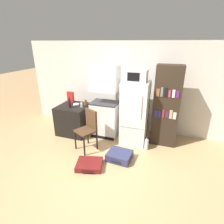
{
  "coord_description": "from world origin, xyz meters",
  "views": [
    {
      "loc": [
        1.19,
        -2.67,
        2.39
      ],
      "look_at": [
        -0.02,
        0.85,
        0.9
      ],
      "focal_mm": 28.0,
      "sensor_mm": 36.0,
      "label": 1
    }
  ],
  "objects_px": {
    "side_table": "(74,119)",
    "refrigerator": "(135,113)",
    "chair": "(88,126)",
    "suitcase_large_flat": "(120,156)",
    "bookshelf": "(166,107)",
    "bottle_amber_beer": "(86,103)",
    "kitchen_hutch": "(105,105)",
    "microwave": "(137,76)",
    "suitcase_small_flat": "(89,165)",
    "bowl": "(76,105)",
    "bottle_wine_dark": "(69,103)",
    "bottle_clear_short": "(82,105)",
    "water_bottle_front": "(146,144)",
    "cereal_box": "(71,97)"
  },
  "relations": [
    {
      "from": "side_table",
      "to": "refrigerator",
      "type": "bearing_deg",
      "value": 2.43
    },
    {
      "from": "kitchen_hutch",
      "to": "bottle_wine_dark",
      "type": "xyz_separation_m",
      "value": [
        -0.89,
        -0.28,
        0.04
      ]
    },
    {
      "from": "side_table",
      "to": "microwave",
      "type": "distance_m",
      "value": 2.13
    },
    {
      "from": "bottle_amber_beer",
      "to": "chair",
      "type": "xyz_separation_m",
      "value": [
        0.43,
        -0.75,
        -0.28
      ]
    },
    {
      "from": "side_table",
      "to": "bottle_wine_dark",
      "type": "distance_m",
      "value": 0.53
    },
    {
      "from": "side_table",
      "to": "suitcase_small_flat",
      "type": "xyz_separation_m",
      "value": [
        1.05,
        -1.25,
        -0.34
      ]
    },
    {
      "from": "cereal_box",
      "to": "chair",
      "type": "distance_m",
      "value": 1.35
    },
    {
      "from": "kitchen_hutch",
      "to": "chair",
      "type": "height_order",
      "value": "kitchen_hutch"
    },
    {
      "from": "bottle_amber_beer",
      "to": "suitcase_large_flat",
      "type": "distance_m",
      "value": 1.76
    },
    {
      "from": "side_table",
      "to": "refrigerator",
      "type": "xyz_separation_m",
      "value": [
        1.69,
        0.07,
        0.38
      ]
    },
    {
      "from": "chair",
      "to": "bookshelf",
      "type": "bearing_deg",
      "value": 53.96
    },
    {
      "from": "suitcase_small_flat",
      "to": "water_bottle_front",
      "type": "height_order",
      "value": "water_bottle_front"
    },
    {
      "from": "chair",
      "to": "kitchen_hutch",
      "type": "bearing_deg",
      "value": 107.65
    },
    {
      "from": "chair",
      "to": "suitcase_small_flat",
      "type": "distance_m",
      "value": 0.89
    },
    {
      "from": "bottle_amber_beer",
      "to": "kitchen_hutch",
      "type": "bearing_deg",
      "value": -1.03
    },
    {
      "from": "side_table",
      "to": "microwave",
      "type": "xyz_separation_m",
      "value": [
        1.69,
        0.07,
        1.29
      ]
    },
    {
      "from": "chair",
      "to": "suitcase_large_flat",
      "type": "height_order",
      "value": "chair"
    },
    {
      "from": "bookshelf",
      "to": "bowl",
      "type": "xyz_separation_m",
      "value": [
        -2.33,
        -0.17,
        -0.15
      ]
    },
    {
      "from": "suitcase_small_flat",
      "to": "side_table",
      "type": "bearing_deg",
      "value": 114.67
    },
    {
      "from": "side_table",
      "to": "kitchen_hutch",
      "type": "relative_size",
      "value": 0.43
    },
    {
      "from": "bowl",
      "to": "water_bottle_front",
      "type": "relative_size",
      "value": 0.47
    },
    {
      "from": "suitcase_small_flat",
      "to": "refrigerator",
      "type": "bearing_deg",
      "value": 48.97
    },
    {
      "from": "microwave",
      "to": "bookshelf",
      "type": "relative_size",
      "value": 0.24
    },
    {
      "from": "bookshelf",
      "to": "chair",
      "type": "height_order",
      "value": "bookshelf"
    },
    {
      "from": "kitchen_hutch",
      "to": "bowl",
      "type": "relative_size",
      "value": 11.94
    },
    {
      "from": "bottle_wine_dark",
      "to": "suitcase_large_flat",
      "type": "distance_m",
      "value": 1.9
    },
    {
      "from": "bottle_clear_short",
      "to": "microwave",
      "type": "bearing_deg",
      "value": 3.65
    },
    {
      "from": "kitchen_hutch",
      "to": "suitcase_large_flat",
      "type": "distance_m",
      "value": 1.41
    },
    {
      "from": "side_table",
      "to": "bottle_wine_dark",
      "type": "relative_size",
      "value": 2.96
    },
    {
      "from": "bowl",
      "to": "suitcase_small_flat",
      "type": "distance_m",
      "value": 1.8
    },
    {
      "from": "bookshelf",
      "to": "bottle_clear_short",
      "type": "xyz_separation_m",
      "value": [
        -2.13,
        -0.24,
        -0.11
      ]
    },
    {
      "from": "microwave",
      "to": "chair",
      "type": "bearing_deg",
      "value": -144.56
    },
    {
      "from": "kitchen_hutch",
      "to": "water_bottle_front",
      "type": "distance_m",
      "value": 1.45
    },
    {
      "from": "bottle_clear_short",
      "to": "bottle_amber_beer",
      "type": "xyz_separation_m",
      "value": [
        0.04,
        0.17,
        -0.0
      ]
    },
    {
      "from": "microwave",
      "to": "water_bottle_front",
      "type": "relative_size",
      "value": 1.39
    },
    {
      "from": "side_table",
      "to": "bowl",
      "type": "bearing_deg",
      "value": 37.53
    },
    {
      "from": "microwave",
      "to": "chair",
      "type": "distance_m",
      "value": 1.61
    },
    {
      "from": "microwave",
      "to": "side_table",
      "type": "bearing_deg",
      "value": -177.62
    },
    {
      "from": "microwave",
      "to": "suitcase_small_flat",
      "type": "distance_m",
      "value": 2.2
    },
    {
      "from": "bowl",
      "to": "bottle_wine_dark",
      "type": "bearing_deg",
      "value": -112.64
    },
    {
      "from": "bottle_amber_beer",
      "to": "water_bottle_front",
      "type": "xyz_separation_m",
      "value": [
        1.75,
        -0.38,
        -0.72
      ]
    },
    {
      "from": "microwave",
      "to": "bottle_amber_beer",
      "type": "relative_size",
      "value": 3.17
    },
    {
      "from": "suitcase_large_flat",
      "to": "water_bottle_front",
      "type": "xyz_separation_m",
      "value": [
        0.5,
        0.57,
        0.06
      ]
    },
    {
      "from": "side_table",
      "to": "bottle_wine_dark",
      "type": "xyz_separation_m",
      "value": [
        -0.02,
        -0.14,
        0.51
      ]
    },
    {
      "from": "bowl",
      "to": "suitcase_large_flat",
      "type": "relative_size",
      "value": 0.3
    },
    {
      "from": "chair",
      "to": "suitcase_large_flat",
      "type": "xyz_separation_m",
      "value": [
        0.82,
        -0.2,
        -0.49
      ]
    },
    {
      "from": "refrigerator",
      "to": "bottle_amber_beer",
      "type": "bearing_deg",
      "value": 176.75
    },
    {
      "from": "bottle_wine_dark",
      "to": "suitcase_small_flat",
      "type": "distance_m",
      "value": 1.76
    },
    {
      "from": "microwave",
      "to": "bookshelf",
      "type": "height_order",
      "value": "bookshelf"
    },
    {
      "from": "bottle_clear_short",
      "to": "suitcase_large_flat",
      "type": "xyz_separation_m",
      "value": [
        1.29,
        -0.78,
        -0.78
      ]
    }
  ]
}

